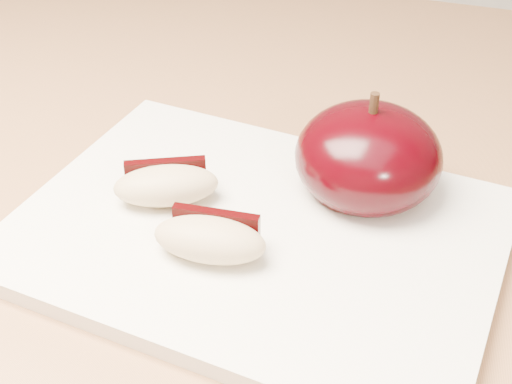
% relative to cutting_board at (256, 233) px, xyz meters
% --- Properties ---
extents(back_cabinet, '(2.40, 0.62, 0.94)m').
position_rel_cutting_board_xyz_m(back_cabinet, '(-0.02, 0.80, -0.43)').
color(back_cabinet, silver).
rests_on(back_cabinet, ground).
extents(cutting_board, '(0.30, 0.23, 0.01)m').
position_rel_cutting_board_xyz_m(cutting_board, '(0.00, 0.00, 0.00)').
color(cutting_board, white).
rests_on(cutting_board, island_counter).
extents(apple_half, '(0.10, 0.10, 0.08)m').
position_rel_cutting_board_xyz_m(apple_half, '(0.05, 0.06, 0.03)').
color(apple_half, black).
rests_on(apple_half, cutting_board).
extents(apple_wedge_a, '(0.07, 0.06, 0.02)m').
position_rel_cutting_board_xyz_m(apple_wedge_a, '(-0.06, 0.01, 0.02)').
color(apple_wedge_a, tan).
rests_on(apple_wedge_a, cutting_board).
extents(apple_wedge_b, '(0.07, 0.04, 0.02)m').
position_rel_cutting_board_xyz_m(apple_wedge_b, '(-0.02, -0.03, 0.02)').
color(apple_wedge_b, tan).
rests_on(apple_wedge_b, cutting_board).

